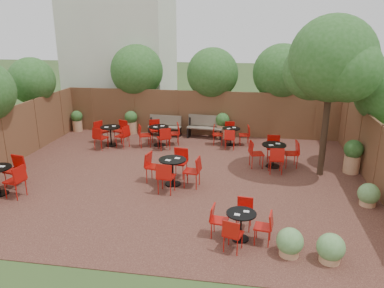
# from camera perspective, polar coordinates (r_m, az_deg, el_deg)

# --- Properties ---
(ground) EXTENTS (80.00, 80.00, 0.00)m
(ground) POSITION_cam_1_polar(r_m,az_deg,el_deg) (12.17, -2.33, -5.10)
(ground) COLOR #354F23
(ground) RESTS_ON ground
(courtyard_paving) EXTENTS (12.00, 10.00, 0.02)m
(courtyard_paving) POSITION_cam_1_polar(r_m,az_deg,el_deg) (12.17, -2.33, -5.05)
(courtyard_paving) COLOR #3D1F19
(courtyard_paving) RESTS_ON ground
(fence_back) EXTENTS (12.00, 0.08, 2.00)m
(fence_back) POSITION_cam_1_polar(r_m,az_deg,el_deg) (16.58, 1.09, 4.70)
(fence_back) COLOR #55371F
(fence_back) RESTS_ON ground
(fence_left) EXTENTS (0.08, 10.00, 2.00)m
(fence_left) POSITION_cam_1_polar(r_m,az_deg,el_deg) (14.26, -26.73, 0.66)
(fence_left) COLOR #55371F
(fence_left) RESTS_ON ground
(fence_right) EXTENTS (0.08, 10.00, 2.00)m
(fence_right) POSITION_cam_1_polar(r_m,az_deg,el_deg) (12.17, 26.49, -1.98)
(fence_right) COLOR #55371F
(fence_right) RESTS_ON ground
(neighbour_building) EXTENTS (5.00, 4.00, 8.00)m
(neighbour_building) POSITION_cam_1_polar(r_m,az_deg,el_deg) (20.19, -10.77, 15.31)
(neighbour_building) COLOR beige
(neighbour_building) RESTS_ON ground
(overhang_foliage) EXTENTS (15.58, 10.80, 2.51)m
(overhang_foliage) POSITION_cam_1_polar(r_m,az_deg,el_deg) (14.54, -6.55, 9.56)
(overhang_foliage) COLOR #25541B
(overhang_foliage) RESTS_ON ground
(courtyard_tree) EXTENTS (2.77, 2.67, 5.04)m
(courtyard_tree) POSITION_cam_1_polar(r_m,az_deg,el_deg) (12.23, 20.53, 11.37)
(courtyard_tree) COLOR black
(courtyard_tree) RESTS_ON courtyard_paving
(park_bench_left) EXTENTS (1.48, 0.57, 0.90)m
(park_bench_left) POSITION_cam_1_polar(r_m,az_deg,el_deg) (16.61, -4.14, 2.84)
(park_bench_left) COLOR brown
(park_bench_left) RESTS_ON courtyard_paving
(park_bench_right) EXTENTS (1.61, 0.68, 0.97)m
(park_bench_right) POSITION_cam_1_polar(r_m,az_deg,el_deg) (16.29, 2.05, 2.72)
(park_bench_right) COLOR brown
(park_bench_right) RESTS_ON courtyard_paving
(bistro_tables) EXTENTS (9.64, 8.54, 0.95)m
(bistro_tables) POSITION_cam_1_polar(r_m,az_deg,el_deg) (12.85, -4.55, -1.61)
(bistro_tables) COLOR black
(bistro_tables) RESTS_ON courtyard_paving
(planters) EXTENTS (11.87, 4.00, 1.13)m
(planters) POSITION_cam_1_polar(r_m,az_deg,el_deg) (15.38, 1.19, 2.13)
(planters) COLOR tan
(planters) RESTS_ON courtyard_paving
(low_shrubs) EXTENTS (2.88, 3.42, 0.62)m
(low_shrubs) POSITION_cam_1_polar(r_m,az_deg,el_deg) (9.34, 20.74, -11.55)
(low_shrubs) COLOR tan
(low_shrubs) RESTS_ON courtyard_paving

